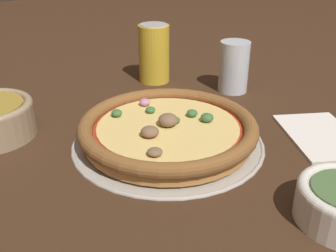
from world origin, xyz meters
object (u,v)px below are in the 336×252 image
object	(u,v)px
drinking_cup	(234,67)
pizza	(168,129)
napkin	(321,134)
beverage_can	(154,53)
pizza_tray	(168,141)

from	to	relation	value
drinking_cup	pizza	bearing A→B (deg)	-71.50
napkin	pizza	bearing A→B (deg)	-126.00
pizza	beverage_can	xyz separation A→B (m)	(-0.23, 0.16, 0.04)
pizza_tray	napkin	distance (m)	0.25
napkin	drinking_cup	bearing A→B (deg)	169.19
pizza	beverage_can	size ratio (longest dim) A/B	2.24
pizza	drinking_cup	xyz separation A→B (m)	(-0.08, 0.25, 0.03)
drinking_cup	beverage_can	bearing A→B (deg)	-150.51
drinking_cup	beverage_can	distance (m)	0.17
napkin	beverage_can	world-z (taller)	beverage_can
pizza	beverage_can	distance (m)	0.29
drinking_cup	beverage_can	size ratio (longest dim) A/B	0.83
beverage_can	drinking_cup	bearing A→B (deg)	29.49
pizza	drinking_cup	world-z (taller)	drinking_cup
beverage_can	pizza	bearing A→B (deg)	-34.41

